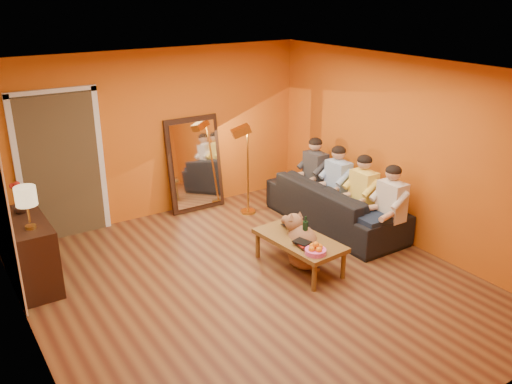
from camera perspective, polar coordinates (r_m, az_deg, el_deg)
room_shell at (r=6.49m, az=-1.97°, el=1.53°), size 5.00×5.50×2.60m
doorway_recess at (r=8.25m, az=-20.02°, el=2.67°), size 1.06×0.30×2.10m
door_jamb_left at (r=8.04m, az=-23.73°, el=1.70°), size 0.08×0.06×2.20m
door_jamb_right at (r=8.27m, az=-16.01°, el=3.19°), size 0.08×0.06×2.20m
door_header at (r=7.88m, az=-20.77°, el=9.85°), size 1.22×0.06×0.08m
mirror_frame at (r=8.80m, az=-6.49°, el=2.95°), size 0.92×0.27×1.51m
mirror_glass at (r=8.76m, az=-6.37°, el=2.88°), size 0.78×0.21×1.35m
sideboard at (r=7.17m, az=-22.63°, el=-5.81°), size 0.44×1.18×0.85m
table_lamp at (r=6.63m, az=-22.91°, el=-1.56°), size 0.24×0.24×0.51m
sofa at (r=8.30m, az=8.29°, el=-1.30°), size 2.36×0.92×0.69m
coffee_table at (r=7.09m, az=4.54°, el=-6.39°), size 0.72×1.27×0.42m
floor_lamp at (r=8.55m, az=-0.87°, el=2.26°), size 0.36×0.32×1.44m
dog at (r=7.07m, az=4.88°, el=-5.09°), size 0.42×0.63×0.73m
person_far_left at (r=7.63m, az=14.03°, el=-1.61°), size 0.70×0.44×1.22m
person_mid_left at (r=7.99m, az=11.20°, el=-0.36°), size 0.70×0.44×1.22m
person_mid_right at (r=8.36m, az=8.61°, el=0.78°), size 0.70×0.44×1.22m
person_far_right at (r=8.75m, az=6.25°, el=1.83°), size 0.70×0.44×1.22m
fruit_bowl at (r=6.59m, az=6.30°, el=-5.86°), size 0.26×0.26×0.16m
wine_bottle at (r=6.92m, az=5.21°, el=-3.75°), size 0.07×0.07×0.31m
tumbler at (r=7.12m, az=4.79°, el=-3.90°), size 0.12×0.12×0.10m
laptop at (r=7.34m, az=4.06°, el=-3.45°), size 0.33×0.22×0.03m
book_lower at (r=6.75m, az=4.41°, el=-5.75°), size 0.21×0.27×0.02m
book_mid at (r=6.75m, az=4.43°, el=-5.54°), size 0.21×0.26×0.02m
book_upper at (r=6.72m, az=4.47°, el=-5.48°), size 0.20×0.24×0.02m
vase at (r=7.20m, az=-23.59°, el=-1.33°), size 0.18×0.18×0.19m
flowers at (r=7.12m, az=-23.87°, el=0.43°), size 0.17×0.17×0.42m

